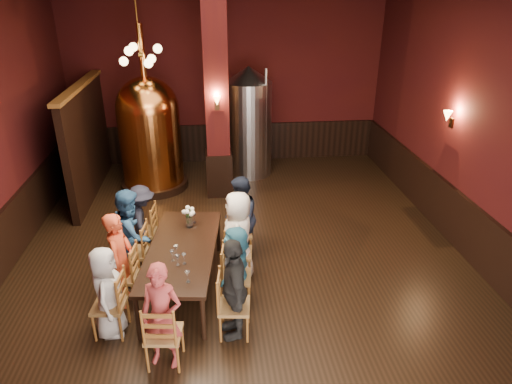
{
  "coord_description": "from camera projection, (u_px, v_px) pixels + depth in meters",
  "views": [
    {
      "loc": [
        -0.45,
        -6.83,
        4.44
      ],
      "look_at": [
        0.27,
        0.2,
        1.18
      ],
      "focal_mm": 32.0,
      "sensor_mm": 36.0,
      "label": 1
    }
  ],
  "objects": [
    {
      "name": "pendant_cluster",
      "position": [
        141.0,
        55.0,
        9.22
      ],
      "size": [
        0.9,
        0.9,
        1.7
      ],
      "primitive_type": null,
      "color": "#A57226",
      "rests_on": "room"
    },
    {
      "name": "wine_glass_7",
      "position": [
        155.0,
        280.0,
        6.06
      ],
      "size": [
        0.07,
        0.07,
        0.17
      ],
      "primitive_type": null,
      "color": "white",
      "rests_on": "dining_table"
    },
    {
      "name": "chair_1",
      "position": [
        123.0,
        276.0,
        6.79
      ],
      "size": [
        0.51,
        0.51,
        0.92
      ],
      "primitive_type": null,
      "rotation": [
        0.0,
        0.0,
        -1.68
      ],
      "color": "brown",
      "rests_on": "ground"
    },
    {
      "name": "person_5",
      "position": [
        236.0,
        266.0,
        6.7
      ],
      "size": [
        0.52,
        1.23,
        1.29
      ],
      "primitive_type": "imported",
      "rotation": [
        0.0,
        0.0,
        4.59
      ],
      "color": "teal",
      "rests_on": "ground"
    },
    {
      "name": "wine_glass_3",
      "position": [
        188.0,
        277.0,
        6.13
      ],
      "size": [
        0.07,
        0.07,
        0.17
      ],
      "primitive_type": null,
      "color": "white",
      "rests_on": "dining_table"
    },
    {
      "name": "chair_8",
      "position": [
        164.0,
        333.0,
        5.68
      ],
      "size": [
        0.51,
        0.51,
        0.92
      ],
      "primitive_type": null,
      "rotation": [
        0.0,
        0.0,
        3.03
      ],
      "color": "brown",
      "rests_on": "ground"
    },
    {
      "name": "chair_0",
      "position": [
        109.0,
        305.0,
        6.18
      ],
      "size": [
        0.51,
        0.51,
        0.92
      ],
      "primitive_type": null,
      "rotation": [
        0.0,
        0.0,
        -1.68
      ],
      "color": "brown",
      "rests_on": "ground"
    },
    {
      "name": "wine_glass_1",
      "position": [
        194.0,
        218.0,
        7.65
      ],
      "size": [
        0.07,
        0.07,
        0.17
      ],
      "primitive_type": null,
      "color": "white",
      "rests_on": "dining_table"
    },
    {
      "name": "wine_glass_5",
      "position": [
        172.0,
        256.0,
        6.61
      ],
      "size": [
        0.07,
        0.07,
        0.17
      ],
      "primitive_type": null,
      "color": "white",
      "rests_on": "dining_table"
    },
    {
      "name": "wine_glass_6",
      "position": [
        184.0,
        259.0,
        6.53
      ],
      "size": [
        0.07,
        0.07,
        0.17
      ],
      "primitive_type": null,
      "color": "white",
      "rests_on": "dining_table"
    },
    {
      "name": "person_2",
      "position": [
        132.0,
        235.0,
        7.26
      ],
      "size": [
        0.4,
        0.77,
        1.56
      ],
      "primitive_type": "imported",
      "rotation": [
        0.0,
        0.0,
        1.6
      ],
      "color": "navy",
      "rests_on": "ground"
    },
    {
      "name": "wainscot_back",
      "position": [
        228.0,
        142.0,
        12.34
      ],
      "size": [
        7.9,
        0.08,
        1.0
      ],
      "primitive_type": "cube",
      "color": "black",
      "rests_on": "ground"
    },
    {
      "name": "wine_glass_4",
      "position": [
        158.0,
        281.0,
        6.04
      ],
      "size": [
        0.07,
        0.07,
        0.17
      ],
      "primitive_type": null,
      "color": "white",
      "rests_on": "dining_table"
    },
    {
      "name": "person_4",
      "position": [
        234.0,
        288.0,
        6.05
      ],
      "size": [
        0.45,
        0.91,
        1.49
      ],
      "primitive_type": "imported",
      "rotation": [
        0.0,
        0.0,
        4.81
      ],
      "color": "black",
      "rests_on": "ground"
    },
    {
      "name": "person_7",
      "position": [
        240.0,
        218.0,
        7.86
      ],
      "size": [
        0.47,
        0.77,
        1.48
      ],
      "primitive_type": "imported",
      "rotation": [
        0.0,
        0.0,
        4.55
      ],
      "color": "black",
      "rests_on": "ground"
    },
    {
      "name": "chair_3",
      "position": [
        144.0,
        231.0,
        8.0
      ],
      "size": [
        0.51,
        0.51,
        0.92
      ],
      "primitive_type": null,
      "rotation": [
        0.0,
        0.0,
        -1.68
      ],
      "color": "brown",
      "rests_on": "ground"
    },
    {
      "name": "copper_kettle",
      "position": [
        150.0,
        133.0,
        10.33
      ],
      "size": [
        1.84,
        1.84,
        3.68
      ],
      "rotation": [
        0.0,
        0.0,
        0.43
      ],
      "color": "black",
      "rests_on": "ground"
    },
    {
      "name": "chair_5",
      "position": [
        237.0,
        277.0,
        6.78
      ],
      "size": [
        0.51,
        0.51,
        0.92
      ],
      "primitive_type": null,
      "rotation": [
        0.0,
        0.0,
        1.46
      ],
      "color": "brown",
      "rests_on": "ground"
    },
    {
      "name": "wine_glass_0",
      "position": [
        176.0,
        251.0,
        6.73
      ],
      "size": [
        0.07,
        0.07,
        0.17
      ],
      "primitive_type": null,
      "color": "white",
      "rests_on": "dining_table"
    },
    {
      "name": "partition",
      "position": [
        88.0,
        142.0,
        10.16
      ],
      "size": [
        0.22,
        3.5,
        2.4
      ],
      "primitive_type": "cube",
      "color": "black",
      "rests_on": "ground"
    },
    {
      "name": "person_8",
      "position": [
        162.0,
        317.0,
        5.56
      ],
      "size": [
        0.61,
        0.49,
        1.45
      ],
      "primitive_type": "imported",
      "rotation": [
        0.0,
        0.0,
        5.99
      ],
      "color": "#A33637",
      "rests_on": "ground"
    },
    {
      "name": "room",
      "position": [
        240.0,
        136.0,
        7.13
      ],
      "size": [
        10.0,
        10.02,
        4.5
      ],
      "color": "black",
      "rests_on": "ground"
    },
    {
      "name": "chair_7",
      "position": [
        240.0,
        232.0,
        7.98
      ],
      "size": [
        0.51,
        0.51,
        0.92
      ],
      "primitive_type": null,
      "rotation": [
        0.0,
        0.0,
        1.46
      ],
      "color": "brown",
      "rests_on": "ground"
    },
    {
      "name": "wine_glass_2",
      "position": [
        178.0,
        260.0,
        6.5
      ],
      "size": [
        0.07,
        0.07,
        0.17
      ],
      "primitive_type": null,
      "color": "white",
      "rests_on": "dining_table"
    },
    {
      "name": "sconce_wall",
      "position": [
        452.0,
        119.0,
        8.23
      ],
      "size": [
        0.2,
        0.2,
        0.36
      ],
      "primitive_type": null,
      "rotation": [
        0.0,
        0.0,
        1.57
      ],
      "color": "black",
      "rests_on": "room"
    },
    {
      "name": "dining_table",
      "position": [
        182.0,
        251.0,
        6.99
      ],
      "size": [
        1.27,
        2.5,
        0.75
      ],
      "rotation": [
        0.0,
        0.0,
        -0.11
      ],
      "color": "black",
      "rests_on": "ground"
    },
    {
      "name": "person_1",
      "position": [
        120.0,
        259.0,
        6.67
      ],
      "size": [
        0.44,
        0.6,
        1.5
      ],
      "primitive_type": "imported",
      "rotation": [
        0.0,
        0.0,
        1.41
      ],
      "color": "#CA4222",
      "rests_on": "ground"
    },
    {
      "name": "sconce_column",
      "position": [
        217.0,
        102.0,
        9.38
      ],
      "size": [
        0.2,
        0.2,
        0.36
      ],
      "primitive_type": null,
      "rotation": [
        0.0,
        0.0,
        3.14
      ],
      "color": "black",
      "rests_on": "column"
    },
    {
      "name": "steel_vessel",
      "position": [
        249.0,
        122.0,
        11.12
      ],
      "size": [
        1.41,
        1.41,
        2.68
      ],
      "rotation": [
        0.0,
        0.0,
        0.33
      ],
      "color": "#B2B2B7",
      "rests_on": "ground"
    },
    {
      "name": "person_6",
      "position": [
        238.0,
        236.0,
        7.25
      ],
      "size": [
        0.53,
        0.77,
        1.52
      ],
      "primitive_type": "imported",
      "rotation": [
        0.0,
        0.0,
        4.65
      ],
      "color": "white",
      "rests_on": "ground"
    },
    {
      "name": "chair_6",
      "position": [
        239.0,
        253.0,
        7.37
      ],
      "size": [
        0.51,
        0.51,
        0.92
      ],
      "primitive_type": null,
      "rotation": [
        0.0,
        0.0,
        1.46
      ],
      "color": "brown",
      "rests_on": "ground"
    },
    {
      "name": "person_0",
      "position": [
        107.0,
        292.0,
        6.1
      ],
      "size": [
        0.43,
        0.66,
        1.33
      ],
      "primitive_type": "imported",
      "rotation": [
        0.0,
        0.0,
        1.56
      ],
      "color": "silver",
      "rests_on": "ground"
    },
    {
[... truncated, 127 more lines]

